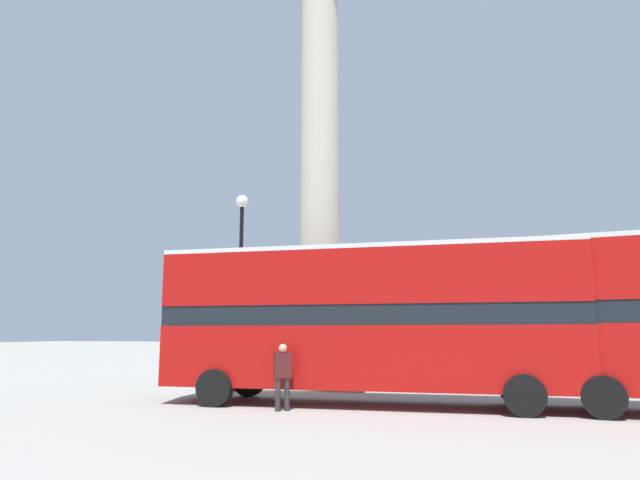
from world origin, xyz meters
The scene contains 6 objects.
ground_plane centered at (0.00, 0.00, 0.00)m, with size 200.00×200.00×0.00m, color #9E9B93.
monument_column centered at (0.00, 0.00, 6.45)m, with size 4.45×4.45×19.04m.
bus_a centered at (3.08, -5.42, 2.39)m, with size 11.51×3.39×4.33m.
equestrian_statue centered at (8.21, 5.92, 1.79)m, with size 3.67×3.09×6.08m.
street_lamp centered at (-2.08, -2.84, 4.01)m, with size 0.45×0.45×6.92m.
pedestrian_near_lamp centered at (1.24, -7.19, 0.94)m, with size 0.46×0.40×1.69m.
Camera 1 is at (6.66, -21.24, 1.96)m, focal length 32.00 mm.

